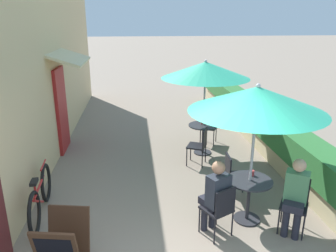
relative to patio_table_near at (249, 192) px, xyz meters
The scene contains 17 objects.
cafe_facade_wall 5.72m from the patio_table_near, 133.76° to the left, with size 0.98×11.20×4.20m.
planter_hedge 4.27m from the patio_table_near, 69.70° to the left, with size 0.60×10.20×1.01m.
patio_table_near is the anchor object (origin of this frame).
patio_umbrella_near 1.56m from the patio_table_near, ahead, with size 2.08×2.08×2.33m.
cafe_chair_near_left 0.71m from the patio_table_near, 146.09° to the right, with size 0.54×0.54×0.87m.
seated_patron_near_left 0.73m from the patio_table_near, 155.12° to the right, with size 0.47×0.50×1.25m.
cafe_chair_near_right 0.71m from the patio_table_near, 26.09° to the right, with size 0.55×0.55×0.87m.
seated_patron_near_right 0.73m from the patio_table_near, 35.12° to the right, with size 0.48×0.51×1.25m.
cafe_chair_near_back 0.71m from the patio_table_near, 93.91° to the left, with size 0.42×0.42×0.87m.
coffee_cup_near 0.32m from the patio_table_near, 60.28° to the left, with size 0.07×0.07×0.09m.
patio_table_mid 2.92m from the patio_table_near, 93.14° to the left, with size 0.73×0.73×0.74m.
patio_umbrella_mid 3.31m from the patio_table_near, 93.14° to the left, with size 2.08×2.08×2.33m.
cafe_chair_mid_left 2.27m from the patio_table_near, 99.56° to the left, with size 0.53×0.53×0.87m.
cafe_chair_mid_right 3.59m from the patio_table_near, 89.09° to the left, with size 0.53×0.53×0.87m.
coffee_cup_mid 3.00m from the patio_table_near, 93.37° to the left, with size 0.07×0.07×0.09m.
bicycle_leaning 3.50m from the patio_table_near, behind, with size 0.18×1.73×0.81m.
menu_board 2.96m from the patio_table_near, 161.20° to the right, with size 0.66×0.72×0.86m.
Camera 1 is at (-0.55, -3.11, 3.24)m, focal length 35.00 mm.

